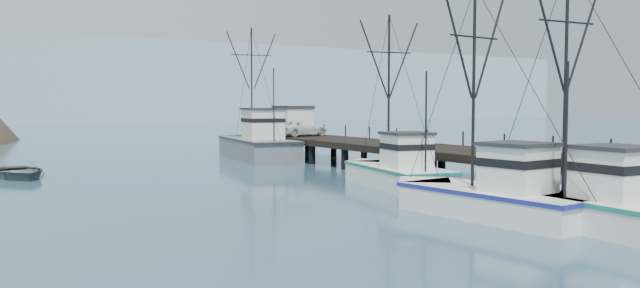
{
  "coord_description": "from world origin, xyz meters",
  "views": [
    {
      "loc": [
        -14.05,
        -18.52,
        4.83
      ],
      "look_at": [
        4.97,
        13.78,
        2.5
      ],
      "focal_mm": 35.0,
      "sensor_mm": 36.0,
      "label": 1
    }
  ],
  "objects_px": {
    "trawler_far": "(395,173)",
    "motorboat": "(19,178)",
    "pickup_truck": "(302,129)",
    "pier_shed": "(293,120)",
    "pier": "(414,150)",
    "trawler_near": "(582,205)",
    "work_vessel": "(256,145)",
    "trawler_mid": "(489,198)"
  },
  "relations": [
    {
      "from": "trawler_far",
      "to": "motorboat",
      "type": "bearing_deg",
      "value": 139.6
    },
    {
      "from": "pickup_truck",
      "to": "pier_shed",
      "type": "bearing_deg",
      "value": -16.33
    },
    {
      "from": "pier",
      "to": "pier_shed",
      "type": "height_order",
      "value": "pier_shed"
    },
    {
      "from": "pier_shed",
      "to": "trawler_far",
      "type": "bearing_deg",
      "value": -103.08
    },
    {
      "from": "motorboat",
      "to": "trawler_near",
      "type": "bearing_deg",
      "value": -65.99
    },
    {
      "from": "trawler_far",
      "to": "pickup_truck",
      "type": "xyz_separation_m",
      "value": [
        5.1,
        20.72,
        1.88
      ]
    },
    {
      "from": "pier",
      "to": "pickup_truck",
      "type": "distance_m",
      "value": 15.8
    },
    {
      "from": "trawler_far",
      "to": "pickup_truck",
      "type": "bearing_deg",
      "value": 76.18
    },
    {
      "from": "motorboat",
      "to": "work_vessel",
      "type": "bearing_deg",
      "value": 9.27
    },
    {
      "from": "trawler_far",
      "to": "pier_shed",
      "type": "bearing_deg",
      "value": 76.92
    },
    {
      "from": "pier_shed",
      "to": "trawler_near",
      "type": "bearing_deg",
      "value": -99.66
    },
    {
      "from": "pier_shed",
      "to": "pickup_truck",
      "type": "xyz_separation_m",
      "value": [
        -0.23,
        -2.23,
        -0.72
      ]
    },
    {
      "from": "trawler_mid",
      "to": "pier",
      "type": "bearing_deg",
      "value": 61.78
    },
    {
      "from": "trawler_far",
      "to": "pickup_truck",
      "type": "distance_m",
      "value": 21.42
    },
    {
      "from": "work_vessel",
      "to": "pickup_truck",
      "type": "relative_size",
      "value": 2.93
    },
    {
      "from": "work_vessel",
      "to": "motorboat",
      "type": "distance_m",
      "value": 20.98
    },
    {
      "from": "trawler_near",
      "to": "motorboat",
      "type": "relative_size",
      "value": 1.87
    },
    {
      "from": "trawler_mid",
      "to": "trawler_far",
      "type": "height_order",
      "value": "trawler_far"
    },
    {
      "from": "trawler_mid",
      "to": "trawler_far",
      "type": "distance_m",
      "value": 10.53
    },
    {
      "from": "trawler_far",
      "to": "pickup_truck",
      "type": "height_order",
      "value": "trawler_far"
    },
    {
      "from": "pier",
      "to": "motorboat",
      "type": "bearing_deg",
      "value": 155.37
    },
    {
      "from": "work_vessel",
      "to": "motorboat",
      "type": "height_order",
      "value": "work_vessel"
    },
    {
      "from": "pier",
      "to": "trawler_mid",
      "type": "height_order",
      "value": "trawler_mid"
    },
    {
      "from": "pier_shed",
      "to": "pickup_truck",
      "type": "bearing_deg",
      "value": -95.96
    },
    {
      "from": "trawler_near",
      "to": "trawler_mid",
      "type": "bearing_deg",
      "value": 118.93
    },
    {
      "from": "pickup_truck",
      "to": "trawler_far",
      "type": "bearing_deg",
      "value": 155.81
    },
    {
      "from": "trawler_near",
      "to": "trawler_mid",
      "type": "distance_m",
      "value": 3.77
    },
    {
      "from": "trawler_near",
      "to": "work_vessel",
      "type": "xyz_separation_m",
      "value": [
        1.98,
        35.63,
        0.41
      ]
    },
    {
      "from": "pier",
      "to": "pickup_truck",
      "type": "bearing_deg",
      "value": 91.19
    },
    {
      "from": "pier",
      "to": "pickup_truck",
      "type": "xyz_separation_m",
      "value": [
        -0.33,
        15.77,
        1.01
      ]
    },
    {
      "from": "trawler_mid",
      "to": "pier_shed",
      "type": "distance_m",
      "value": 34.19
    },
    {
      "from": "trawler_far",
      "to": "motorboat",
      "type": "relative_size",
      "value": 1.82
    },
    {
      "from": "trawler_near",
      "to": "pickup_truck",
      "type": "relative_size",
      "value": 2.18
    },
    {
      "from": "trawler_far",
      "to": "work_vessel",
      "type": "bearing_deg",
      "value": 87.14
    },
    {
      "from": "trawler_near",
      "to": "pickup_truck",
      "type": "height_order",
      "value": "trawler_near"
    },
    {
      "from": "pier",
      "to": "trawler_far",
      "type": "distance_m",
      "value": 7.4
    },
    {
      "from": "pier",
      "to": "trawler_mid",
      "type": "distance_m",
      "value": 17.2
    },
    {
      "from": "pier",
      "to": "trawler_far",
      "type": "bearing_deg",
      "value": -137.6
    },
    {
      "from": "work_vessel",
      "to": "pier_shed",
      "type": "xyz_separation_m",
      "value": [
        4.23,
        0.81,
        2.19
      ]
    },
    {
      "from": "trawler_near",
      "to": "work_vessel",
      "type": "relative_size",
      "value": 0.74
    },
    {
      "from": "pier",
      "to": "trawler_mid",
      "type": "xyz_separation_m",
      "value": [
        -8.12,
        -15.14,
        -0.87
      ]
    },
    {
      "from": "work_vessel",
      "to": "pickup_truck",
      "type": "height_order",
      "value": "work_vessel"
    }
  ]
}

